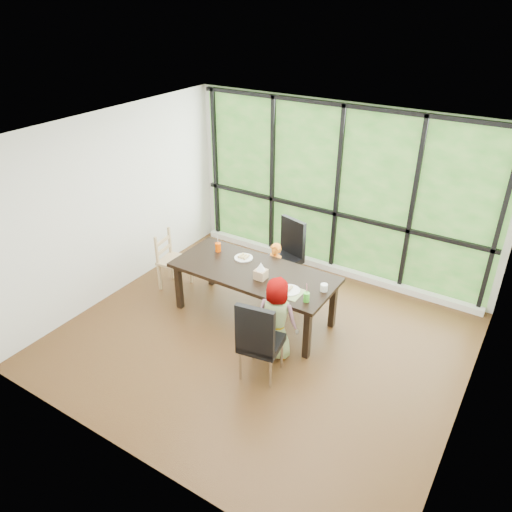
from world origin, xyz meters
name	(u,v)px	position (x,y,z in m)	size (l,w,h in m)	color
ground	(261,339)	(0.00, 0.00, 0.00)	(5.00, 5.00, 0.00)	black
back_wall	(339,191)	(0.00, 2.25, 1.35)	(5.00, 5.00, 0.00)	silver
foliage_backdrop	(338,192)	(0.00, 2.23, 1.35)	(4.80, 0.02, 2.65)	#245219
window_mullions	(337,192)	(0.00, 2.19, 1.35)	(4.80, 0.06, 2.65)	black
window_sill	(330,267)	(0.00, 2.15, 0.05)	(4.80, 0.12, 0.10)	silver
dining_table	(254,294)	(-0.36, 0.39, 0.38)	(2.25, 0.96, 0.75)	black
chair_window_leather	(284,255)	(-0.42, 1.31, 0.54)	(0.46, 0.46, 1.08)	black
chair_interior_leather	(261,338)	(0.34, -0.55, 0.54)	(0.46, 0.46, 1.08)	black
chair_end_beech	(174,261)	(-1.82, 0.42, 0.45)	(0.42, 0.40, 0.90)	tan
child_toddler	(275,271)	(-0.36, 0.97, 0.45)	(0.33, 0.21, 0.90)	orange
child_older	(276,318)	(0.30, -0.15, 0.55)	(0.54, 0.35, 1.10)	slate
placemat	(286,291)	(0.26, 0.17, 0.75)	(0.41, 0.30, 0.01)	tan
plate_far	(244,258)	(-0.67, 0.60, 0.76)	(0.26, 0.26, 0.02)	white
plate_near	(289,290)	(0.29, 0.20, 0.76)	(0.27, 0.27, 0.02)	white
orange_cup	(218,247)	(-1.09, 0.58, 0.81)	(0.08, 0.08, 0.13)	#FF5100
green_cup	(306,297)	(0.57, 0.11, 0.81)	(0.08, 0.08, 0.12)	green
white_mug	(324,288)	(0.65, 0.44, 0.80)	(0.09, 0.09, 0.09)	white
tissue_box	(261,274)	(-0.18, 0.27, 0.81)	(0.15, 0.15, 0.13)	tan
crepe_rolls_far	(244,256)	(-0.67, 0.60, 0.78)	(0.15, 0.12, 0.04)	tan
crepe_rolls_near	(289,289)	(0.29, 0.20, 0.79)	(0.05, 0.12, 0.04)	tan
straw_white	(218,241)	(-1.09, 0.58, 0.92)	(0.01, 0.01, 0.20)	white
straw_pink	(307,290)	(0.57, 0.11, 0.91)	(0.01, 0.01, 0.20)	pink
tissue	(261,266)	(-0.18, 0.27, 0.93)	(0.12, 0.12, 0.11)	white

